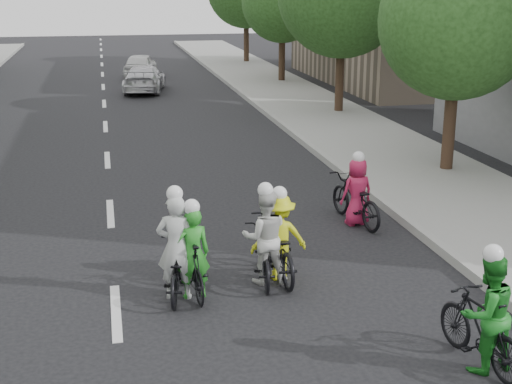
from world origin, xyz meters
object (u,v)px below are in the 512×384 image
object	(u,v)px
cyclist_0	(356,197)
follow_car_lead	(144,79)
cyclist_2	(193,262)
cyclist_5	(264,246)
cyclist_3	(177,261)
cyclist_4	(484,322)
follow_car_trail	(140,65)
cyclist_1	(278,244)

from	to	relation	value
cyclist_0	follow_car_lead	bearing A→B (deg)	-90.86
cyclist_0	follow_car_lead	distance (m)	20.06
cyclist_2	cyclist_5	xyz separation A→B (m)	(1.26, 0.32, 0.05)
cyclist_0	cyclist_3	xyz separation A→B (m)	(-4.05, -2.83, 0.03)
cyclist_4	cyclist_0	bearing A→B (deg)	-103.32
cyclist_3	follow_car_trail	bearing A→B (deg)	-80.31
cyclist_2	cyclist_4	size ratio (longest dim) A/B	0.93
cyclist_1	cyclist_5	world-z (taller)	cyclist_5
cyclist_4	cyclist_1	bearing A→B (deg)	-71.15
follow_car_lead	cyclist_3	bearing A→B (deg)	97.71
cyclist_1	follow_car_trail	bearing A→B (deg)	-89.31
cyclist_2	cyclist_3	size ratio (longest dim) A/B	0.88
cyclist_4	follow_car_lead	xyz separation A→B (m)	(-2.80, 25.72, -0.06)
cyclist_0	cyclist_1	world-z (taller)	cyclist_1
cyclist_4	follow_car_lead	world-z (taller)	cyclist_4
cyclist_1	cyclist_3	world-z (taller)	cyclist_3
cyclist_2	follow_car_lead	distance (m)	22.69
cyclist_3	cyclist_0	bearing A→B (deg)	-133.29
follow_car_trail	cyclist_3	bearing A→B (deg)	98.73
cyclist_1	cyclist_3	distance (m)	1.83
cyclist_3	cyclist_4	size ratio (longest dim) A/B	1.05
cyclist_2	follow_car_lead	size ratio (longest dim) A/B	0.40
cyclist_0	cyclist_3	size ratio (longest dim) A/B	1.09
follow_car_lead	cyclist_4	bearing A→B (deg)	106.16
follow_car_lead	follow_car_trail	bearing A→B (deg)	-81.40
cyclist_2	cyclist_3	xyz separation A→B (m)	(-0.26, 0.03, 0.03)
cyclist_0	follow_car_lead	size ratio (longest dim) A/B	0.49
cyclist_0	cyclist_5	size ratio (longest dim) A/B	1.15
cyclist_1	follow_car_trail	world-z (taller)	cyclist_1
cyclist_0	cyclist_1	distance (m)	3.32
follow_car_trail	cyclist_0	bearing A→B (deg)	107.67
cyclist_1	follow_car_trail	xyz separation A→B (m)	(-0.77, 27.62, 0.02)
cyclist_3	cyclist_4	distance (m)	4.80
cyclist_0	cyclist_2	bearing A→B (deg)	27.12
cyclist_5	cyclist_0	bearing A→B (deg)	-126.56
cyclist_3	cyclist_2	bearing A→B (deg)	-175.88
cyclist_2	cyclist_5	world-z (taller)	cyclist_5
follow_car_lead	follow_car_trail	size ratio (longest dim) A/B	1.13
cyclist_2	cyclist_3	distance (m)	0.26
cyclist_5	follow_car_trail	world-z (taller)	cyclist_5
cyclist_4	follow_car_trail	world-z (taller)	cyclist_4
cyclist_4	cyclist_5	xyz separation A→B (m)	(-2.17, 3.37, -0.04)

